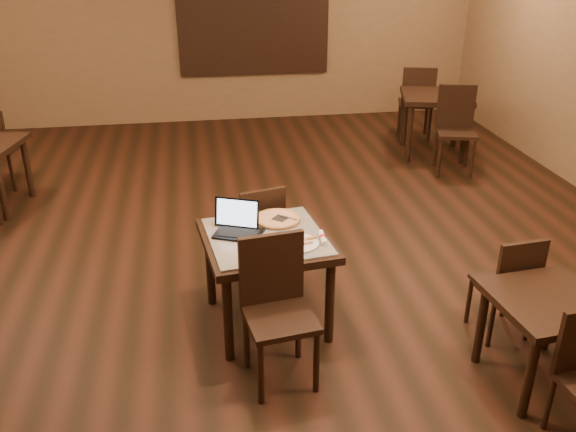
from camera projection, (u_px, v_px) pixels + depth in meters
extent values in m
plane|color=black|center=(263.00, 273.00, 5.53)|extent=(10.00, 10.00, 0.00)
cube|color=#866344|center=(221.00, 24.00, 9.35)|extent=(8.00, 0.02, 3.00)
cube|color=#286695|center=(254.00, 21.00, 9.37)|extent=(2.20, 0.04, 1.50)
cube|color=black|center=(254.00, 21.00, 9.35)|extent=(2.34, 0.02, 1.64)
cylinder|color=black|center=(228.00, 318.00, 4.29)|extent=(0.07, 0.07, 0.71)
cylinder|color=black|center=(210.00, 266.00, 4.95)|extent=(0.07, 0.07, 0.71)
cylinder|color=black|center=(330.00, 301.00, 4.48)|extent=(0.07, 0.07, 0.71)
cylinder|color=black|center=(299.00, 253.00, 5.14)|extent=(0.07, 0.07, 0.71)
cube|color=black|center=(266.00, 241.00, 4.56)|extent=(1.02, 1.02, 0.06)
cube|color=#1A6FAE|center=(266.00, 237.00, 4.54)|extent=(0.94, 0.94, 0.02)
cylinder|color=black|center=(261.00, 374.00, 3.92)|extent=(0.04, 0.04, 0.48)
cylinder|color=black|center=(246.00, 339.00, 4.25)|extent=(0.04, 0.04, 0.48)
cylinder|color=black|center=(316.00, 362.00, 4.03)|extent=(0.04, 0.04, 0.48)
cylinder|color=black|center=(298.00, 330.00, 4.36)|extent=(0.04, 0.04, 0.48)
cube|color=black|center=(280.00, 319.00, 4.03)|extent=(0.50, 0.50, 0.04)
cube|color=black|center=(271.00, 268.00, 4.08)|extent=(0.45, 0.11, 0.51)
cylinder|color=black|center=(268.00, 244.00, 5.60)|extent=(0.04, 0.04, 0.42)
cylinder|color=black|center=(282.00, 260.00, 5.32)|extent=(0.04, 0.04, 0.42)
cylinder|color=black|center=(233.00, 251.00, 5.48)|extent=(0.04, 0.04, 0.42)
cylinder|color=black|center=(245.00, 268.00, 5.20)|extent=(0.04, 0.04, 0.42)
cube|color=black|center=(256.00, 232.00, 5.30)|extent=(0.48, 0.48, 0.04)
cube|color=black|center=(263.00, 215.00, 5.05)|extent=(0.39, 0.13, 0.45)
cube|color=black|center=(239.00, 234.00, 4.55)|extent=(0.41, 0.36, 0.02)
cube|color=black|center=(237.00, 213.00, 4.61)|extent=(0.34, 0.18, 0.23)
cube|color=#B0C0DF|center=(237.00, 213.00, 4.60)|extent=(0.31, 0.16, 0.20)
cylinder|color=white|center=(299.00, 244.00, 4.41)|extent=(0.28, 0.28, 0.02)
cylinder|color=silver|center=(277.00, 220.00, 4.77)|extent=(0.37, 0.37, 0.01)
cylinder|color=beige|center=(277.00, 219.00, 4.76)|extent=(0.34, 0.34, 0.02)
torus|color=#C98740|center=(277.00, 218.00, 4.76)|extent=(0.35, 0.35, 0.02)
cube|color=silver|center=(280.00, 219.00, 4.74)|extent=(0.27, 0.25, 0.01)
cylinder|color=white|center=(323.00, 238.00, 4.46)|extent=(0.05, 0.19, 0.04)
cylinder|color=#B1151D|center=(323.00, 238.00, 4.46)|extent=(0.05, 0.04, 0.04)
cylinder|color=black|center=(409.00, 133.00, 8.01)|extent=(0.08, 0.08, 0.79)
cylinder|color=black|center=(405.00, 118.00, 8.66)|extent=(0.08, 0.08, 0.79)
cylinder|color=black|center=(464.00, 135.00, 7.96)|extent=(0.08, 0.08, 0.79)
cylinder|color=black|center=(456.00, 119.00, 8.60)|extent=(0.08, 0.08, 0.79)
cube|color=black|center=(436.00, 97.00, 8.13)|extent=(1.09, 1.09, 0.07)
cylinder|color=black|center=(439.00, 158.00, 7.56)|extent=(0.04, 0.04, 0.50)
cylinder|color=black|center=(435.00, 148.00, 7.92)|extent=(0.04, 0.04, 0.50)
cylinder|color=black|center=(472.00, 159.00, 7.53)|extent=(0.04, 0.04, 0.50)
cylinder|color=black|center=(467.00, 149.00, 7.89)|extent=(0.04, 0.04, 0.50)
cube|color=black|center=(456.00, 133.00, 7.61)|extent=(0.57, 0.57, 0.04)
cube|color=black|center=(456.00, 106.00, 7.67)|extent=(0.46, 0.16, 0.54)
cylinder|color=black|center=(426.00, 118.00, 9.18)|extent=(0.04, 0.04, 0.50)
cylinder|color=black|center=(429.00, 126.00, 8.82)|extent=(0.04, 0.04, 0.50)
cylinder|color=black|center=(399.00, 117.00, 9.21)|extent=(0.04, 0.04, 0.50)
cylinder|color=black|center=(401.00, 125.00, 8.85)|extent=(0.04, 0.04, 0.50)
cube|color=black|center=(416.00, 103.00, 8.90)|extent=(0.57, 0.57, 0.04)
cube|color=black|center=(419.00, 87.00, 8.58)|extent=(0.46, 0.16, 0.54)
cylinder|color=black|center=(1.00, 189.00, 6.40)|extent=(0.07, 0.07, 0.71)
cylinder|color=black|center=(28.00, 167.00, 6.98)|extent=(0.07, 0.07, 0.71)
cylinder|color=black|center=(25.00, 163.00, 7.50)|extent=(0.04, 0.04, 0.45)
cylinder|color=black|center=(12.00, 173.00, 7.17)|extent=(0.04, 0.04, 0.45)
cube|color=black|center=(0.00, 148.00, 7.24)|extent=(0.50, 0.50, 0.04)
cylinder|color=black|center=(530.00, 377.00, 3.78)|extent=(0.06, 0.06, 0.63)
cylinder|color=black|center=(481.00, 325.00, 4.28)|extent=(0.06, 0.06, 0.63)
cylinder|color=black|center=(551.00, 313.00, 4.41)|extent=(0.06, 0.06, 0.63)
cube|color=black|center=(550.00, 302.00, 3.96)|extent=(0.78, 0.78, 0.05)
cylinder|color=black|center=(549.00, 403.00, 3.73)|extent=(0.04, 0.04, 0.40)
cylinder|color=black|center=(505.00, 295.00, 4.84)|extent=(0.04, 0.04, 0.40)
cylinder|color=black|center=(529.00, 317.00, 4.56)|extent=(0.04, 0.04, 0.40)
cylinder|color=black|center=(469.00, 301.00, 4.77)|extent=(0.04, 0.04, 0.40)
cylinder|color=black|center=(491.00, 324.00, 4.49)|extent=(0.04, 0.04, 0.40)
cube|color=black|center=(503.00, 284.00, 4.57)|extent=(0.41, 0.41, 0.04)
cube|color=black|center=(521.00, 269.00, 4.32)|extent=(0.38, 0.07, 0.43)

